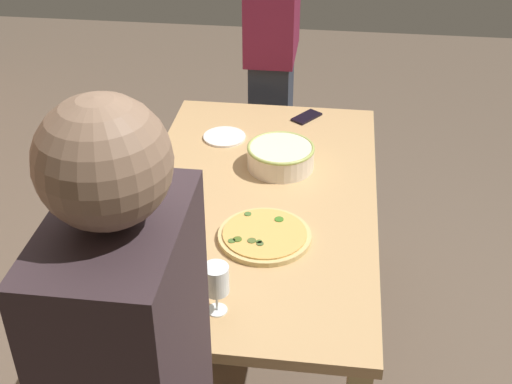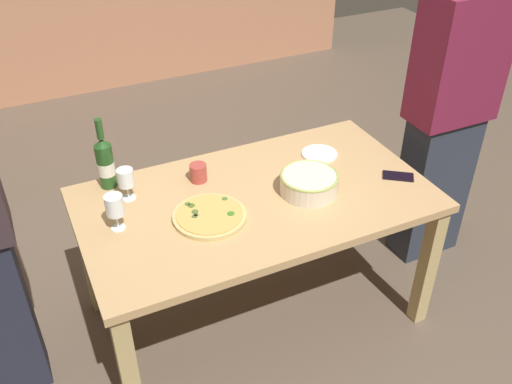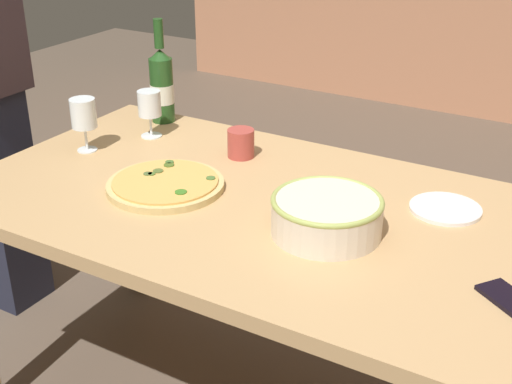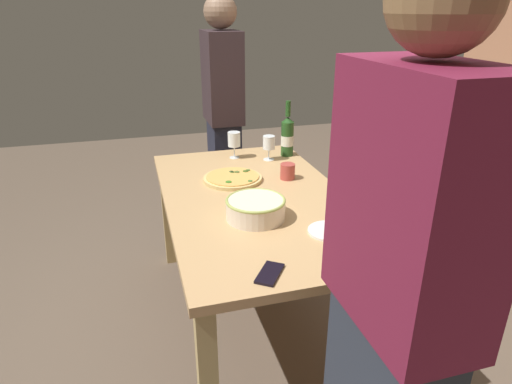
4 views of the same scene
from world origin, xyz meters
The scene contains 11 objects.
ground_plane centered at (0.00, 0.00, 0.00)m, with size 8.00×8.00×0.00m, color brown.
dining_table centered at (0.00, 0.00, 0.66)m, with size 1.60×0.90×0.75m.
pizza centered at (-0.25, -0.06, 0.76)m, with size 0.32×0.32×0.03m.
serving_bowl centered at (0.24, -0.07, 0.80)m, with size 0.27×0.27×0.09m.
wine_bottle centered at (-0.59, 0.37, 0.88)m, with size 0.08×0.08×0.35m.
wine_glass_near_pizza centered at (-0.63, 0.04, 0.87)m, with size 0.08×0.08×0.17m.
wine_glass_by_bottle centered at (-0.53, 0.23, 0.85)m, with size 0.07×0.07×0.15m.
cup_amber centered at (-0.19, 0.24, 0.79)m, with size 0.08×0.08×0.09m, color #AE423A.
side_plate centered at (0.45, 0.19, 0.76)m, with size 0.18×0.18×0.01m, color white.
cell_phone centered at (0.69, -0.15, 0.76)m, with size 0.07×0.14×0.01m, color black.
person_guest_left centered at (1.14, 0.06, 0.90)m, with size 0.44×0.24×1.77m.
Camera 2 is at (-0.89, -1.90, 2.24)m, focal length 39.64 mm.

